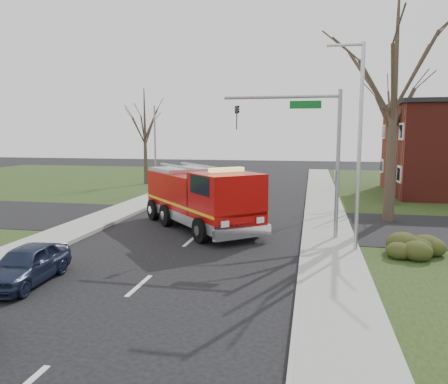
# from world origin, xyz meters

# --- Properties ---
(ground) EXTENTS (120.00, 120.00, 0.00)m
(ground) POSITION_xyz_m (0.00, 0.00, 0.00)
(ground) COLOR black
(ground) RESTS_ON ground
(sidewalk_right) EXTENTS (2.40, 80.00, 0.15)m
(sidewalk_right) POSITION_xyz_m (6.20, 0.00, 0.07)
(sidewalk_right) COLOR #9B9B95
(sidewalk_right) RESTS_ON ground
(sidewalk_left) EXTENTS (2.40, 80.00, 0.15)m
(sidewalk_left) POSITION_xyz_m (-6.20, 0.00, 0.07)
(sidewalk_left) COLOR #9B9B95
(sidewalk_left) RESTS_ON ground
(health_center_sign) EXTENTS (0.12, 2.00, 1.40)m
(health_center_sign) POSITION_xyz_m (10.50, 12.50, 0.88)
(health_center_sign) COLOR #491115
(health_center_sign) RESTS_ON ground
(hedge_corner) EXTENTS (2.80, 2.00, 0.90)m
(hedge_corner) POSITION_xyz_m (9.00, -1.00, 0.58)
(hedge_corner) COLOR #263112
(hedge_corner) RESTS_ON lawn_right
(bare_tree_near) EXTENTS (6.00, 6.00, 12.00)m
(bare_tree_near) POSITION_xyz_m (9.50, 6.00, 7.41)
(bare_tree_near) COLOR #362C1F
(bare_tree_near) RESTS_ON ground
(bare_tree_far) EXTENTS (5.25, 5.25, 10.50)m
(bare_tree_far) POSITION_xyz_m (11.00, 15.00, 6.49)
(bare_tree_far) COLOR #362C1F
(bare_tree_far) RESTS_ON ground
(bare_tree_left) EXTENTS (4.50, 4.50, 9.00)m
(bare_tree_left) POSITION_xyz_m (-10.00, 20.00, 5.56)
(bare_tree_left) COLOR #362C1F
(bare_tree_left) RESTS_ON ground
(traffic_signal_mast) EXTENTS (5.29, 0.18, 6.80)m
(traffic_signal_mast) POSITION_xyz_m (5.21, 1.50, 4.71)
(traffic_signal_mast) COLOR gray
(traffic_signal_mast) RESTS_ON ground
(streetlight_pole) EXTENTS (1.48, 0.16, 8.40)m
(streetlight_pole) POSITION_xyz_m (7.14, -0.50, 4.55)
(streetlight_pole) COLOR #B7BABF
(streetlight_pole) RESTS_ON ground
(utility_pole_far) EXTENTS (0.14, 0.14, 7.00)m
(utility_pole_far) POSITION_xyz_m (-6.80, 14.00, 3.50)
(utility_pole_far) COLOR gray
(utility_pole_far) RESTS_ON ground
(fire_engine) EXTENTS (7.51, 8.07, 3.33)m
(fire_engine) POSITION_xyz_m (-0.16, 2.72, 1.51)
(fire_engine) COLOR #A30807
(fire_engine) RESTS_ON ground
(parked_car_maroon) EXTENTS (1.71, 3.82, 1.28)m
(parked_car_maroon) POSITION_xyz_m (-3.70, -6.50, 0.64)
(parked_car_maroon) COLOR #1A2239
(parked_car_maroon) RESTS_ON ground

